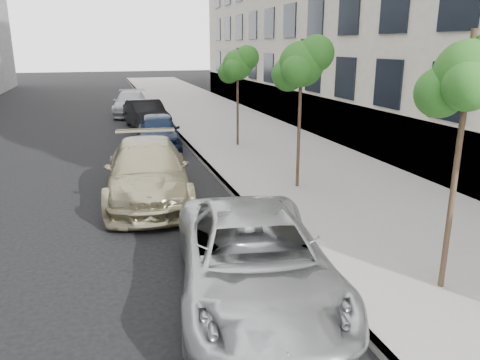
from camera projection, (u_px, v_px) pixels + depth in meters
name	position (u px, v px, depth m)	size (l,w,h in m)	color
sidewalk	(212.00, 115.00, 29.47)	(6.40, 72.00, 0.14)	gray
curb	(162.00, 117.00, 28.61)	(0.15, 72.00, 0.14)	#9E9B93
tree_near	(470.00, 75.00, 7.42)	(1.51, 1.31, 4.48)	#38281C
tree_mid	(302.00, 64.00, 13.42)	(1.66, 1.46, 4.48)	#38281C
tree_far	(238.00, 65.00, 19.48)	(1.63, 1.43, 4.19)	#38281C
minivan	(254.00, 259.00, 8.09)	(2.54, 5.51, 1.53)	#ABAEB0
suv	(148.00, 171.00, 13.47)	(2.32, 5.72, 1.66)	tan
sedan_blue	(158.00, 131.00, 20.18)	(1.77, 4.39, 1.50)	#101D36
sedan_black	(146.00, 115.00, 24.87)	(1.61, 4.62, 1.52)	black
sedan_rear	(131.00, 103.00, 29.80)	(2.09, 5.13, 1.49)	#9A9CA1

